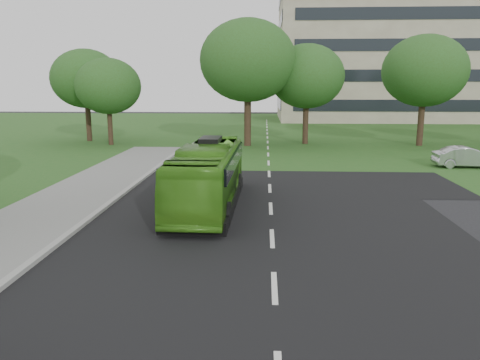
{
  "coord_description": "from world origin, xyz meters",
  "views": [
    {
      "loc": [
        -0.3,
        -13.41,
        5.18
      ],
      "look_at": [
        -1.23,
        4.24,
        1.6
      ],
      "focal_mm": 35.0,
      "sensor_mm": 36.0,
      "label": 1
    }
  ],
  "objects_px": {
    "tree_park_b": "(248,61)",
    "tree_park_c": "(307,76)",
    "tree_park_a": "(108,86)",
    "tree_park_f": "(86,79)",
    "tree_park_d": "(425,71)",
    "bus": "(208,175)",
    "sedan": "(467,157)",
    "office_building": "(412,37)"
  },
  "relations": [
    {
      "from": "tree_park_a",
      "to": "tree_park_d",
      "type": "relative_size",
      "value": 0.8
    },
    {
      "from": "tree_park_a",
      "to": "tree_park_b",
      "type": "xyz_separation_m",
      "value": [
        12.16,
        -0.02,
        2.12
      ]
    },
    {
      "from": "tree_park_b",
      "to": "sedan",
      "type": "relative_size",
      "value": 2.62
    },
    {
      "from": "tree_park_b",
      "to": "tree_park_f",
      "type": "distance_m",
      "value": 15.44
    },
    {
      "from": "tree_park_c",
      "to": "sedan",
      "type": "xyz_separation_m",
      "value": [
        9.33,
        -11.96,
        -5.29
      ]
    },
    {
      "from": "bus",
      "to": "tree_park_f",
      "type": "bearing_deg",
      "value": 122.07
    },
    {
      "from": "tree_park_c",
      "to": "bus",
      "type": "distance_m",
      "value": 23.77
    },
    {
      "from": "tree_park_a",
      "to": "tree_park_f",
      "type": "bearing_deg",
      "value": 137.3
    },
    {
      "from": "tree_park_d",
      "to": "tree_park_f",
      "type": "distance_m",
      "value": 30.25
    },
    {
      "from": "tree_park_c",
      "to": "tree_park_d",
      "type": "relative_size",
      "value": 0.93
    },
    {
      "from": "tree_park_a",
      "to": "tree_park_c",
      "type": "distance_m",
      "value": 17.41
    },
    {
      "from": "tree_park_c",
      "to": "tree_park_b",
      "type": "bearing_deg",
      "value": -162.29
    },
    {
      "from": "tree_park_c",
      "to": "tree_park_f",
      "type": "bearing_deg",
      "value": 176.85
    },
    {
      "from": "tree_park_a",
      "to": "tree_park_d",
      "type": "height_order",
      "value": "tree_park_d"
    },
    {
      "from": "tree_park_a",
      "to": "tree_park_f",
      "type": "distance_m",
      "value": 4.09
    },
    {
      "from": "office_building",
      "to": "tree_park_f",
      "type": "xyz_separation_m",
      "value": [
        -38.86,
        -31.88,
        -6.71
      ]
    },
    {
      "from": "tree_park_c",
      "to": "sedan",
      "type": "relative_size",
      "value": 2.15
    },
    {
      "from": "tree_park_a",
      "to": "sedan",
      "type": "distance_m",
      "value": 28.92
    },
    {
      "from": "tree_park_a",
      "to": "tree_park_c",
      "type": "relative_size",
      "value": 0.86
    },
    {
      "from": "tree_park_b",
      "to": "tree_park_c",
      "type": "height_order",
      "value": "tree_park_b"
    },
    {
      "from": "office_building",
      "to": "tree_park_f",
      "type": "height_order",
      "value": "office_building"
    },
    {
      "from": "tree_park_a",
      "to": "bus",
      "type": "bearing_deg",
      "value": -61.8
    },
    {
      "from": "tree_park_c",
      "to": "tree_park_f",
      "type": "distance_m",
      "value": 20.31
    },
    {
      "from": "tree_park_f",
      "to": "sedan",
      "type": "relative_size",
      "value": 2.08
    },
    {
      "from": "tree_park_b",
      "to": "tree_park_a",
      "type": "bearing_deg",
      "value": 179.88
    },
    {
      "from": "tree_park_d",
      "to": "sedan",
      "type": "bearing_deg",
      "value": -92.92
    },
    {
      "from": "tree_park_b",
      "to": "tree_park_f",
      "type": "height_order",
      "value": "tree_park_b"
    },
    {
      "from": "tree_park_f",
      "to": "bus",
      "type": "xyz_separation_m",
      "value": [
        14.16,
        -23.62,
        -4.44
      ]
    },
    {
      "from": "tree_park_a",
      "to": "sedan",
      "type": "height_order",
      "value": "tree_park_a"
    },
    {
      "from": "bus",
      "to": "office_building",
      "type": "bearing_deg",
      "value": 67.14
    },
    {
      "from": "tree_park_d",
      "to": "sedan",
      "type": "xyz_separation_m",
      "value": [
        -0.57,
        -11.16,
        -5.72
      ]
    },
    {
      "from": "office_building",
      "to": "tree_park_d",
      "type": "relative_size",
      "value": 4.24
    },
    {
      "from": "tree_park_b",
      "to": "tree_park_f",
      "type": "relative_size",
      "value": 1.26
    },
    {
      "from": "office_building",
      "to": "tree_park_a",
      "type": "bearing_deg",
      "value": -136.04
    },
    {
      "from": "bus",
      "to": "sedan",
      "type": "distance_m",
      "value": 18.72
    },
    {
      "from": "office_building",
      "to": "tree_park_f",
      "type": "bearing_deg",
      "value": -140.63
    },
    {
      "from": "tree_park_b",
      "to": "tree_park_c",
      "type": "distance_m",
      "value": 5.56
    },
    {
      "from": "tree_park_b",
      "to": "tree_park_c",
      "type": "xyz_separation_m",
      "value": [
        5.15,
        1.65,
        -1.28
      ]
    },
    {
      "from": "office_building",
      "to": "tree_park_d",
      "type": "bearing_deg",
      "value": -104.41
    },
    {
      "from": "office_building",
      "to": "tree_park_d",
      "type": "distance_m",
      "value": 35.42
    },
    {
      "from": "tree_park_b",
      "to": "sedan",
      "type": "xyz_separation_m",
      "value": [
        14.49,
        -10.31,
        -6.57
      ]
    },
    {
      "from": "tree_park_c",
      "to": "tree_park_f",
      "type": "relative_size",
      "value": 1.03
    }
  ]
}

